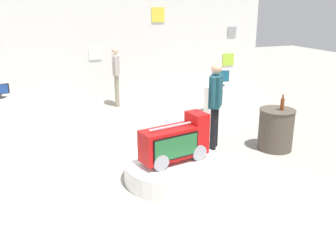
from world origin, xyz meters
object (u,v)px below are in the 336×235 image
(side_table_round, at_px, (276,129))
(novelty_firetruck_tv, at_px, (176,143))
(bottle_on_side_table, at_px, (282,104))
(shopper_browsing_rear, at_px, (116,72))
(shopper_browsing_near_truck, at_px, (215,99))
(tv_on_left_rear, at_px, (0,91))
(display_pedestal_left_rear, at_px, (4,114))
(display_pedestal_center_rear, at_px, (219,100))
(main_display_pedestal, at_px, (174,170))
(tv_on_center_rear, at_px, (220,77))

(side_table_round, bearing_deg, novelty_firetruck_tv, -168.18)
(bottle_on_side_table, xyz_separation_m, shopper_browsing_rear, (-2.17, 4.23, 0.03))
(novelty_firetruck_tv, bearing_deg, shopper_browsing_near_truck, 38.70)
(tv_on_left_rear, height_order, side_table_round, tv_on_left_rear)
(side_table_round, bearing_deg, shopper_browsing_rear, 116.99)
(display_pedestal_left_rear, relative_size, shopper_browsing_near_truck, 0.45)
(display_pedestal_left_rear, xyz_separation_m, shopper_browsing_near_truck, (3.88, -2.56, 0.60))
(display_pedestal_center_rear, bearing_deg, tv_on_left_rear, 172.88)
(novelty_firetruck_tv, distance_m, display_pedestal_center_rear, 3.76)
(display_pedestal_left_rear, distance_m, tv_on_left_rear, 0.54)
(novelty_firetruck_tv, bearing_deg, main_display_pedestal, 173.92)
(shopper_browsing_rear, bearing_deg, main_display_pedestal, -92.20)
(novelty_firetruck_tv, distance_m, shopper_browsing_rear, 4.67)
(bottle_on_side_table, distance_m, shopper_browsing_near_truck, 1.25)
(main_display_pedestal, xyz_separation_m, display_pedestal_left_rear, (-2.64, 3.53, 0.22))
(main_display_pedestal, bearing_deg, side_table_round, 11.66)
(shopper_browsing_near_truck, bearing_deg, shopper_browsing_rear, 105.94)
(novelty_firetruck_tv, relative_size, side_table_round, 1.45)
(display_pedestal_center_rear, distance_m, bottle_on_side_table, 2.53)
(shopper_browsing_rear, bearing_deg, tv_on_center_rear, -38.39)
(display_pedestal_left_rear, height_order, shopper_browsing_near_truck, shopper_browsing_near_truck)
(main_display_pedestal, xyz_separation_m, display_pedestal_center_rear, (2.40, 2.89, 0.22))
(side_table_round, distance_m, bottle_on_side_table, 0.52)
(tv_on_left_rear, xyz_separation_m, side_table_round, (4.95, -3.05, -0.51))
(main_display_pedestal, relative_size, shopper_browsing_rear, 0.98)
(main_display_pedestal, bearing_deg, bottle_on_side_table, 10.10)
(display_pedestal_center_rear, xyz_separation_m, bottle_on_side_table, (-0.05, -2.47, 0.55))
(display_pedestal_left_rear, distance_m, shopper_browsing_rear, 3.09)
(tv_on_left_rear, height_order, shopper_browsing_rear, shopper_browsing_rear)
(display_pedestal_center_rear, bearing_deg, novelty_firetruck_tv, -129.43)
(bottle_on_side_table, bearing_deg, tv_on_left_rear, 148.16)
(display_pedestal_left_rear, bearing_deg, bottle_on_side_table, -31.88)
(tv_on_center_rear, bearing_deg, side_table_round, -92.32)
(tv_on_center_rear, bearing_deg, shopper_browsing_near_truck, -121.37)
(novelty_firetruck_tv, bearing_deg, shopper_browsing_rear, 88.06)
(display_pedestal_left_rear, distance_m, side_table_round, 5.81)
(tv_on_left_rear, bearing_deg, tv_on_center_rear, -7.16)
(novelty_firetruck_tv, height_order, display_pedestal_left_rear, novelty_firetruck_tv)
(shopper_browsing_rear, bearing_deg, bottle_on_side_table, -62.80)
(tv_on_left_rear, relative_size, shopper_browsing_rear, 0.22)
(novelty_firetruck_tv, xyz_separation_m, side_table_round, (2.28, 0.48, -0.21))
(novelty_firetruck_tv, distance_m, tv_on_center_rear, 3.76)
(novelty_firetruck_tv, height_order, display_pedestal_center_rear, novelty_firetruck_tv)
(shopper_browsing_near_truck, bearing_deg, tv_on_left_rear, 146.59)
(main_display_pedestal, relative_size, bottle_on_side_table, 5.32)
(main_display_pedestal, bearing_deg, tv_on_center_rear, 50.25)
(shopper_browsing_rear, bearing_deg, novelty_firetruck_tv, -91.94)
(tv_on_left_rear, xyz_separation_m, shopper_browsing_near_truck, (3.88, -2.56, 0.06))
(display_pedestal_center_rear, height_order, bottle_on_side_table, bottle_on_side_table)
(novelty_firetruck_tv, bearing_deg, display_pedestal_left_rear, 127.06)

